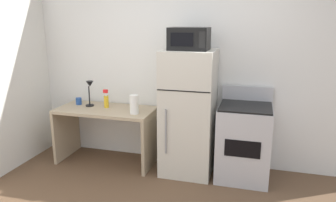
# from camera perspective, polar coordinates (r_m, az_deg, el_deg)

# --- Properties ---
(wall_back_white) EXTENTS (5.00, 0.10, 2.60)m
(wall_back_white) POSITION_cam_1_polar(r_m,az_deg,el_deg) (4.25, 4.18, 6.10)
(wall_back_white) COLOR white
(wall_back_white) RESTS_ON ground
(desk) EXTENTS (1.30, 0.62, 0.75)m
(desk) POSITION_cam_1_polar(r_m,az_deg,el_deg) (4.42, -10.91, -4.02)
(desk) COLOR tan
(desk) RESTS_ON ground
(desk_lamp) EXTENTS (0.14, 0.12, 0.35)m
(desk_lamp) POSITION_cam_1_polar(r_m,az_deg,el_deg) (4.45, -13.74, 2.05)
(desk_lamp) COLOR black
(desk_lamp) RESTS_ON desk
(coffee_mug) EXTENTS (0.08, 0.08, 0.09)m
(coffee_mug) POSITION_cam_1_polar(r_m,az_deg,el_deg) (4.64, -15.58, -0.02)
(coffee_mug) COLOR #264C99
(coffee_mug) RESTS_ON desk
(paper_towel_roll) EXTENTS (0.11, 0.11, 0.24)m
(paper_towel_roll) POSITION_cam_1_polar(r_m,az_deg,el_deg) (4.04, -6.03, -0.61)
(paper_towel_roll) COLOR white
(paper_towel_roll) RESTS_ON desk
(spray_bottle) EXTENTS (0.06, 0.06, 0.25)m
(spray_bottle) POSITION_cam_1_polar(r_m,az_deg,el_deg) (4.38, -10.93, 0.10)
(spray_bottle) COLOR yellow
(spray_bottle) RESTS_ON desk
(refrigerator) EXTENTS (0.63, 0.63, 1.56)m
(refrigerator) POSITION_cam_1_polar(r_m,az_deg,el_deg) (3.99, 3.64, -2.12)
(refrigerator) COLOR beige
(refrigerator) RESTS_ON ground
(microwave) EXTENTS (0.46, 0.35, 0.26)m
(microwave) POSITION_cam_1_polar(r_m,az_deg,el_deg) (3.81, 3.80, 10.99)
(microwave) COLOR black
(microwave) RESTS_ON refrigerator
(oven_range) EXTENTS (0.62, 0.61, 1.10)m
(oven_range) POSITION_cam_1_polar(r_m,az_deg,el_deg) (4.02, 13.28, -7.05)
(oven_range) COLOR #B7B7BC
(oven_range) RESTS_ON ground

